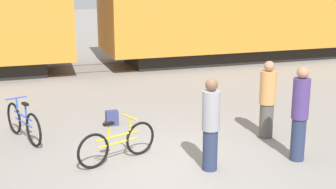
{
  "coord_description": "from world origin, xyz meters",
  "views": [
    {
      "loc": [
        -2.63,
        -7.48,
        3.39
      ],
      "look_at": [
        0.19,
        0.93,
        1.1
      ],
      "focal_mm": 50.0,
      "sensor_mm": 36.0,
      "label": 1
    }
  ],
  "objects_px": {
    "bicycle_blue": "(23,123)",
    "person_in_tan": "(267,100)",
    "person_in_grey": "(211,124)",
    "backpack": "(112,118)",
    "bicycle_yellow": "(118,143)",
    "person_in_purple": "(300,114)"
  },
  "relations": [
    {
      "from": "person_in_grey",
      "to": "person_in_tan",
      "type": "height_order",
      "value": "person_in_grey"
    },
    {
      "from": "bicycle_blue",
      "to": "person_in_tan",
      "type": "height_order",
      "value": "person_in_tan"
    },
    {
      "from": "bicycle_blue",
      "to": "backpack",
      "type": "height_order",
      "value": "bicycle_blue"
    },
    {
      "from": "bicycle_blue",
      "to": "person_in_tan",
      "type": "xyz_separation_m",
      "value": [
        4.91,
        -1.47,
        0.46
      ]
    },
    {
      "from": "bicycle_blue",
      "to": "bicycle_yellow",
      "type": "xyz_separation_m",
      "value": [
        1.62,
        -1.77,
        -0.02
      ]
    },
    {
      "from": "bicycle_yellow",
      "to": "person_in_grey",
      "type": "xyz_separation_m",
      "value": [
        1.47,
        -0.91,
        0.5
      ]
    },
    {
      "from": "bicycle_yellow",
      "to": "backpack",
      "type": "bearing_deg",
      "value": 80.99
    },
    {
      "from": "bicycle_blue",
      "to": "person_in_tan",
      "type": "relative_size",
      "value": 0.99
    },
    {
      "from": "bicycle_blue",
      "to": "backpack",
      "type": "bearing_deg",
      "value": 11.04
    },
    {
      "from": "bicycle_yellow",
      "to": "person_in_purple",
      "type": "xyz_separation_m",
      "value": [
        3.2,
        -1.01,
        0.56
      ]
    },
    {
      "from": "bicycle_blue",
      "to": "person_in_grey",
      "type": "distance_m",
      "value": 4.11
    },
    {
      "from": "backpack",
      "to": "bicycle_yellow",
      "type": "bearing_deg",
      "value": -99.01
    },
    {
      "from": "bicycle_blue",
      "to": "bicycle_yellow",
      "type": "relative_size",
      "value": 1.02
    },
    {
      "from": "person_in_tan",
      "to": "bicycle_blue",
      "type": "bearing_deg",
      "value": -162.38
    },
    {
      "from": "bicycle_blue",
      "to": "bicycle_yellow",
      "type": "height_order",
      "value": "bicycle_blue"
    },
    {
      "from": "person_in_grey",
      "to": "backpack",
      "type": "distance_m",
      "value": 3.33
    },
    {
      "from": "bicycle_blue",
      "to": "person_in_grey",
      "type": "relative_size",
      "value": 0.98
    },
    {
      "from": "bicycle_blue",
      "to": "backpack",
      "type": "relative_size",
      "value": 4.81
    },
    {
      "from": "person_in_tan",
      "to": "backpack",
      "type": "relative_size",
      "value": 4.87
    },
    {
      "from": "person_in_grey",
      "to": "person_in_purple",
      "type": "height_order",
      "value": "person_in_purple"
    },
    {
      "from": "person_in_grey",
      "to": "backpack",
      "type": "relative_size",
      "value": 4.91
    },
    {
      "from": "person_in_grey",
      "to": "person_in_tan",
      "type": "distance_m",
      "value": 2.19
    }
  ]
}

